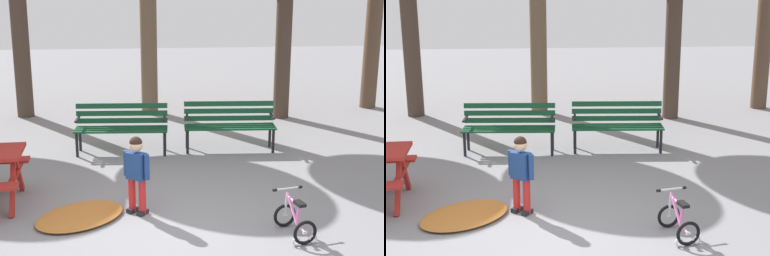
% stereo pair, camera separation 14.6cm
% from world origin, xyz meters
% --- Properties ---
extents(ground, '(36.00, 36.00, 0.00)m').
position_xyz_m(ground, '(0.00, 0.00, 0.00)').
color(ground, gray).
extents(park_bench_far_left, '(1.62, 0.55, 0.85)m').
position_xyz_m(park_bench_far_left, '(-0.62, 3.48, 0.51)').
color(park_bench_far_left, '#144728').
rests_on(park_bench_far_left, ground).
extents(park_bench_left, '(1.62, 0.55, 0.85)m').
position_xyz_m(park_bench_left, '(1.28, 3.49, 0.51)').
color(park_bench_left, '#144728').
rests_on(park_bench_left, ground).
extents(child_standing, '(0.33, 0.28, 1.05)m').
position_xyz_m(child_standing, '(-0.36, 0.75, 0.62)').
color(child_standing, red).
rests_on(child_standing, ground).
extents(kids_bicycle, '(0.46, 0.61, 0.54)m').
position_xyz_m(kids_bicycle, '(1.52, -0.10, 0.20)').
color(kids_bicycle, black).
rests_on(kids_bicycle, ground).
extents(leaf_pile, '(1.49, 1.44, 0.07)m').
position_xyz_m(leaf_pile, '(-1.10, 0.66, 0.04)').
color(leaf_pile, '#B26B2D').
rests_on(leaf_pile, ground).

